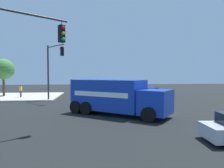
{
  "coord_description": "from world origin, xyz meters",
  "views": [
    {
      "loc": [
        17.73,
        -3.05,
        3.11
      ],
      "look_at": [
        1.78,
        -1.41,
        2.4
      ],
      "focal_mm": 34.0,
      "sensor_mm": 36.0,
      "label": 1
    }
  ],
  "objects": [
    {
      "name": "traffic_light_secondary",
      "position": [
        7.49,
        -7.04,
        4.21
      ],
      "size": [
        3.16,
        4.08,
        6.35
      ],
      "color": "#38383D",
      "rests_on": "ground"
    },
    {
      "name": "ground_plane",
      "position": [
        0.0,
        0.0,
        0.0
      ],
      "size": [
        100.0,
        100.0,
        0.0
      ],
      "primitive_type": "plane",
      "color": "black"
    },
    {
      "name": "traffic_light_primary",
      "position": [
        -7.35,
        -7.4,
        4.32
      ],
      "size": [
        3.14,
        2.36,
        6.44
      ],
      "color": "#38383D",
      "rests_on": "sidewalk_corner_near"
    },
    {
      "name": "pedestrian_near_corner",
      "position": [
        -11.26,
        -12.2,
        1.09
      ],
      "size": [
        0.53,
        0.26,
        1.66
      ],
      "color": "navy",
      "rests_on": "sidewalk_corner_near"
    },
    {
      "name": "pickup_navy",
      "position": [
        -10.3,
        4.82,
        0.73
      ],
      "size": [
        2.68,
        5.38,
        1.38
      ],
      "color": "navy",
      "rests_on": "ground"
    },
    {
      "name": "shade_tree_near",
      "position": [
        -13.5,
        -15.2,
        3.85
      ],
      "size": [
        2.93,
        2.93,
        5.2
      ],
      "color": "brown",
      "rests_on": "sidewalk_corner_near"
    },
    {
      "name": "sidewalk_corner_near",
      "position": [
        -12.88,
        -12.88,
        0.07
      ],
      "size": [
        10.89,
        10.89,
        0.14
      ],
      "primitive_type": "cube",
      "color": "#B2ADA0",
      "rests_on": "ground"
    },
    {
      "name": "delivery_truck",
      "position": [
        1.52,
        -1.07,
        1.42
      ],
      "size": [
        6.73,
        7.69,
        2.7
      ],
      "color": "#1438AD",
      "rests_on": "ground"
    }
  ]
}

